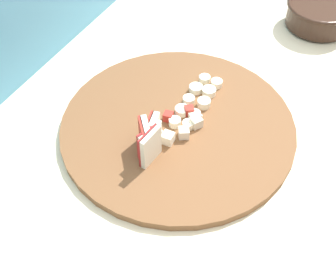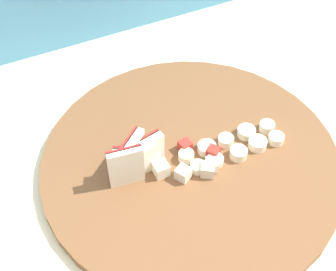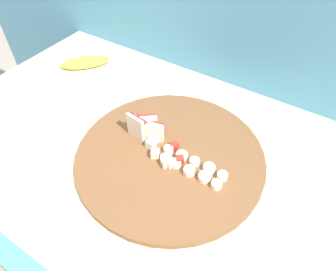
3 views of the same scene
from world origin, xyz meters
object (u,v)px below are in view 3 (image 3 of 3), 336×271
object	(u,v)px
apple_wedge_fan	(145,128)
cutting_board	(169,156)
apple_dice_pile	(163,151)
banana_slice_rows	(193,167)
banana_peel	(85,62)

from	to	relation	value
apple_wedge_fan	cutting_board	bearing A→B (deg)	-10.71
apple_dice_pile	banana_slice_rows	xyz separation A→B (m)	(0.08, -0.00, -0.00)
banana_peel	apple_wedge_fan	bearing A→B (deg)	-25.06
banana_slice_rows	banana_peel	world-z (taller)	banana_slice_rows
cutting_board	apple_dice_pile	bearing A→B (deg)	-144.65
banana_slice_rows	cutting_board	bearing A→B (deg)	172.70
apple_dice_pile	banana_slice_rows	world-z (taller)	apple_dice_pile
banana_peel	cutting_board	bearing A→B (deg)	-22.68
cutting_board	apple_dice_pile	xyz separation A→B (m)	(-0.01, -0.01, 0.02)
apple_wedge_fan	banana_peel	xyz separation A→B (m)	(-0.37, 0.17, -0.03)
apple_dice_pile	cutting_board	bearing A→B (deg)	35.35
apple_dice_pile	banana_slice_rows	distance (m)	0.08
banana_slice_rows	apple_dice_pile	bearing A→B (deg)	179.75
cutting_board	banana_peel	xyz separation A→B (m)	(-0.45, 0.19, 0.00)
cutting_board	banana_slice_rows	size ratio (longest dim) A/B	2.73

